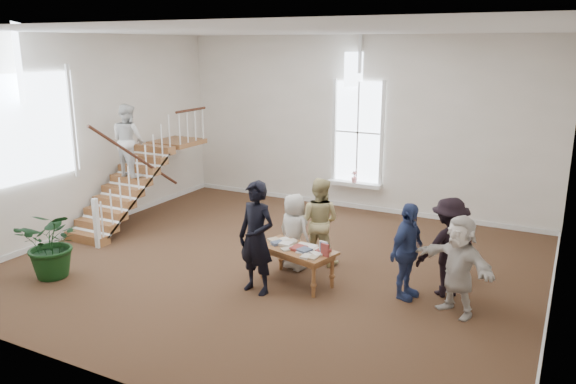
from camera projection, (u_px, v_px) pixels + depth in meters
The scene contains 12 objects.
ground at pixel (276, 264), 11.23m from camera, with size 10.00×10.00×0.00m, color #452B1B.
room_shell at pixel (355, 194), 14.90m from camera, with size 10.49×10.00×10.00m.
staircase at pixel (131, 158), 13.39m from camera, with size 1.10×4.10×2.92m.
library_table at pixel (297, 252), 10.20m from camera, with size 1.59×1.06×0.74m.
police_officer at pixel (256, 238), 9.74m from camera, with size 0.73×0.48×2.01m, color black.
elderly_woman at pixel (294, 232), 10.84m from camera, with size 0.74×0.48×1.51m, color beige.
person_yellow at pixel (319, 221), 11.10m from camera, with size 0.85×0.66×1.75m, color tan.
woman_cluster_a at pixel (407, 251), 9.55m from camera, with size 1.00×0.41×1.70m, color navy.
woman_cluster_b at pixel (448, 247), 9.66m from camera, with size 1.13×0.65×1.76m, color black.
woman_cluster_c at pixel (459, 265), 8.98m from camera, with size 1.55×0.49×1.67m, color silver.
floor_plant at pixel (53, 243), 10.47m from camera, with size 1.20×1.04×1.34m, color black.
side_chair at pixel (458, 255), 10.41m from camera, with size 0.44×0.44×0.86m.
Camera 1 is at (5.05, -9.20, 4.27)m, focal length 35.00 mm.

